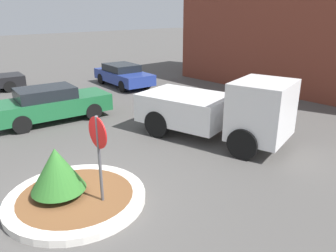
{
  "coord_description": "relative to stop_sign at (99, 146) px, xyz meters",
  "views": [
    {
      "loc": [
        6.58,
        -2.92,
        4.36
      ],
      "look_at": [
        -0.01,
        2.98,
        1.23
      ],
      "focal_mm": 35.0,
      "sensor_mm": 36.0,
      "label": 1
    }
  ],
  "objects": [
    {
      "name": "ground_plane",
      "position": [
        -0.62,
        -0.36,
        -1.55
      ],
      "size": [
        120.0,
        120.0,
        0.0
      ],
      "primitive_type": "plane",
      "color": "#514F4C"
    },
    {
      "name": "traffic_island",
      "position": [
        -0.62,
        -0.36,
        -1.47
      ],
      "size": [
        3.33,
        3.33,
        0.18
      ],
      "color": "silver",
      "rests_on": "ground_plane"
    },
    {
      "name": "stop_sign",
      "position": [
        0.0,
        0.0,
        0.0
      ],
      "size": [
        0.72,
        0.07,
        2.24
      ],
      "color": "#4C4C51",
      "rests_on": "ground_plane"
    },
    {
      "name": "island_shrub",
      "position": [
        -0.88,
        -0.65,
        -0.69
      ],
      "size": [
        1.28,
        1.28,
        1.21
      ],
      "color": "brown",
      "rests_on": "traffic_island"
    },
    {
      "name": "utility_truck",
      "position": [
        -0.98,
        5.29,
        -0.45
      ],
      "size": [
        5.64,
        3.32,
        2.28
      ],
      "rotation": [
        0.0,
        0.0,
        0.24
      ],
      "color": "white",
      "rests_on": "ground_plane"
    },
    {
      "name": "storefront_building",
      "position": [
        -2.73,
        15.76,
        2.43
      ],
      "size": [
        15.45,
        6.07,
        7.97
      ],
      "color": "brown",
      "rests_on": "ground_plane"
    },
    {
      "name": "parked_sedan_blue",
      "position": [
        -10.57,
        7.84,
        -0.88
      ],
      "size": [
        4.48,
        2.19,
        1.3
      ],
      "rotation": [
        0.0,
        0.0,
        -0.09
      ],
      "color": "navy",
      "rests_on": "ground_plane"
    },
    {
      "name": "parked_sedan_green",
      "position": [
        -6.9,
        1.79,
        -0.81
      ],
      "size": [
        2.22,
        4.76,
        1.44
      ],
      "rotation": [
        0.0,
        0.0,
        1.46
      ],
      "color": "#1E6638",
      "rests_on": "ground_plane"
    }
  ]
}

